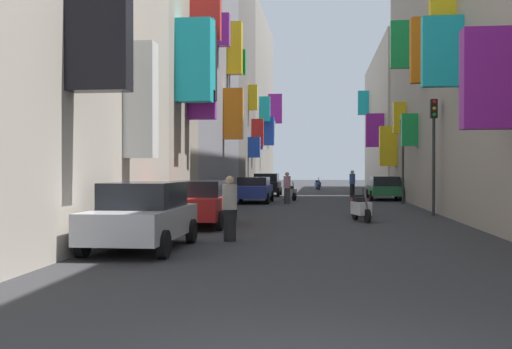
{
  "coord_description": "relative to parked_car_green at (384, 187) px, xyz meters",
  "views": [
    {
      "loc": [
        0.17,
        -4.73,
        1.84
      ],
      "look_at": [
        -3.96,
        32.95,
        1.52
      ],
      "focal_mm": 41.15,
      "sensor_mm": 36.0,
      "label": 1
    }
  ],
  "objects": [
    {
      "name": "traffic_light_near_corner",
      "position": [
        0.51,
        -4.31,
        2.3
      ],
      "size": [
        0.26,
        0.34,
        4.49
      ],
      "color": "#2D2D2D",
      "rests_on": "ground"
    },
    {
      "name": "building_left_mid_b",
      "position": [
        -12.04,
        -5.48,
        6.19
      ],
      "size": [
        7.06,
        12.37,
        13.86
      ],
      "color": "gray",
      "rests_on": "ground"
    },
    {
      "name": "scooter_red",
      "position": [
        -2.34,
        -12.95,
        -0.28
      ],
      "size": [
        0.76,
        1.92,
        1.13
      ],
      "color": "red",
      "rests_on": "ground"
    },
    {
      "name": "parked_car_blue",
      "position": [
        -7.58,
        -3.77,
        0.01
      ],
      "size": [
        1.98,
        4.32,
        1.41
      ],
      "color": "navy",
      "rests_on": "ground"
    },
    {
      "name": "scooter_blue",
      "position": [
        -4.1,
        17.68,
        -0.28
      ],
      "size": [
        0.59,
        1.88,
        1.13
      ],
      "color": "#2D4CAD",
      "rests_on": "ground"
    },
    {
      "name": "pedestrian_crossing",
      "position": [
        -6.19,
        -21.42,
        0.09
      ],
      "size": [
        0.51,
        0.51,
        1.68
      ],
      "color": "black",
      "rests_on": "ground"
    },
    {
      "name": "building_left_far",
      "position": [
        -12.04,
        19.5,
        7.39
      ],
      "size": [
        7.37,
        17.97,
        16.28
      ],
      "color": "gray",
      "rests_on": "ground"
    },
    {
      "name": "building_left_mid_c",
      "position": [
        -12.05,
        5.61,
        8.41
      ],
      "size": [
        6.9,
        9.81,
        18.33
      ],
      "color": "slate",
      "rests_on": "ground"
    },
    {
      "name": "ground_plane",
      "position": [
        -4.06,
        -1.52,
        -0.75
      ],
      "size": [
        140.0,
        140.0,
        0.0
      ],
      "primitive_type": "plane",
      "color": "#2D2D30"
    },
    {
      "name": "traffic_light_far_corner",
      "position": [
        0.59,
        -12.38,
        2.38
      ],
      "size": [
        0.26,
        0.34,
        4.63
      ],
      "color": "#2D2D2D",
      "rests_on": "ground"
    },
    {
      "name": "building_right_mid_b",
      "position": [
        3.94,
        -3.65,
        9.65
      ],
      "size": [
        7.11,
        17.5,
        20.82
      ],
      "color": "#9E9384",
      "rests_on": "ground"
    },
    {
      "name": "parked_car_red",
      "position": [
        -7.81,
        -17.46,
        0.03
      ],
      "size": [
        2.0,
        4.19,
        1.47
      ],
      "color": "#B21E1E",
      "rests_on": "ground"
    },
    {
      "name": "building_right_far",
      "position": [
        3.94,
        17.53,
        5.32
      ],
      "size": [
        7.34,
        21.89,
        12.13
      ],
      "color": "#BCB29E",
      "rests_on": "ground"
    },
    {
      "name": "pedestrian_near_right",
      "position": [
        -1.75,
        3.27,
        0.16
      ],
      "size": [
        0.42,
        0.42,
        1.8
      ],
      "color": "black",
      "rests_on": "ground"
    },
    {
      "name": "scooter_silver",
      "position": [
        -5.66,
        -1.2,
        -0.29
      ],
      "size": [
        0.81,
        1.68,
        1.13
      ],
      "color": "#ADADB2",
      "rests_on": "ground"
    },
    {
      "name": "parked_car_black",
      "position": [
        -7.62,
        4.61,
        0.06
      ],
      "size": [
        1.98,
        3.93,
        1.56
      ],
      "color": "black",
      "rests_on": "ground"
    },
    {
      "name": "pedestrian_near_left",
      "position": [
        -5.67,
        -4.6,
        0.11
      ],
      "size": [
        0.54,
        0.54,
        1.71
      ],
      "color": "#3A3A3A",
      "rests_on": "ground"
    },
    {
      "name": "parked_car_silver",
      "position": [
        -7.95,
        -23.15,
        0.05
      ],
      "size": [
        1.91,
        3.97,
        1.54
      ],
      "color": "#B7B7BC",
      "rests_on": "ground"
    },
    {
      "name": "scooter_white",
      "position": [
        -2.45,
        -15.25,
        -0.29
      ],
      "size": [
        0.7,
        1.72,
        1.13
      ],
      "color": "silver",
      "rests_on": "ground"
    },
    {
      "name": "parked_car_green",
      "position": [
        0.0,
        0.0,
        0.0
      ],
      "size": [
        1.96,
        4.34,
        1.42
      ],
      "color": "#236638",
      "rests_on": "ground"
    }
  ]
}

